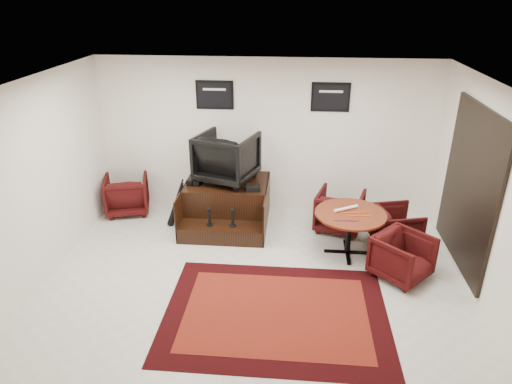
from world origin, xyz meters
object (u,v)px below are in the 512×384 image
Objects in this scene: shine_podium at (227,204)px; table_chair_window at (396,224)px; shine_chair at (227,155)px; armchair_side at (127,192)px; meeting_table at (350,218)px; table_chair_corner at (403,255)px; table_chair_back at (340,209)px.

table_chair_window is at bearing -10.19° from shine_podium.
table_chair_window is (2.85, -0.66, -0.87)m from shine_chair.
armchair_side is (-1.91, 0.10, -0.83)m from shine_chair.
meeting_table is 1.49× the size of table_chair_corner.
table_chair_corner is at bearing 167.92° from shine_chair.
armchair_side is 1.11× the size of table_chair_window.
shine_podium reaches higher than table_chair_window.
meeting_table is (2.05, -1.03, -0.60)m from shine_chair.
table_chair_corner is (0.70, -0.59, -0.26)m from meeting_table.
table_chair_back is at bearing 73.12° from table_chair_corner.
shine_podium is at bearing 13.74° from table_chair_back.
armchair_side is at bearing 164.13° from meeting_table.
shine_chair is 1.23× the size of table_chair_back.
shine_chair is 2.37m from meeting_table.
table_chair_corner is (2.76, -1.47, 0.02)m from shine_podium.
table_chair_corner is (2.76, -1.62, -0.86)m from shine_chair.
table_chair_back is at bearing 159.49° from armchair_side.
table_chair_back is at bearing 95.84° from meeting_table.
table_chair_back is 1.59m from table_chair_corner.
table_chair_back is (1.97, -0.24, -0.84)m from shine_chair.
meeting_table is 1.41× the size of table_chair_back.
armchair_side is at bearing 11.45° from table_chair_back.
table_chair_back reaches higher than shine_podium.
armchair_side reaches higher than table_chair_corner.
shine_chair reaches higher than armchair_side.
shine_podium is 1.37× the size of meeting_table.
armchair_side reaches higher than shine_podium.
meeting_table is 0.83m from table_chair_back.
armchair_side is at bearing 113.30° from table_chair_corner.
shine_podium is at bearing 156.75° from meeting_table.
shine_podium is 2.04× the size of table_chair_corner.
meeting_table is 0.95m from table_chair_corner.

